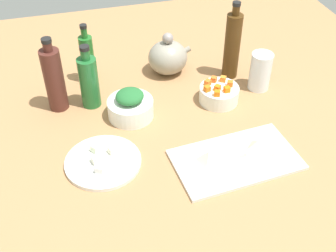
# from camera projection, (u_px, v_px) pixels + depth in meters

# --- Properties ---
(tabletop) EXTENTS (1.90, 1.90, 0.03)m
(tabletop) POSITION_uv_depth(u_px,v_px,m) (168.00, 142.00, 1.31)
(tabletop) COLOR #A6774C
(tabletop) RESTS_ON ground
(cutting_board) EXTENTS (0.37, 0.23, 0.01)m
(cutting_board) POSITION_uv_depth(u_px,v_px,m) (236.00, 160.00, 1.23)
(cutting_board) COLOR white
(cutting_board) RESTS_ON tabletop
(plate_tofu) EXTENTS (0.22, 0.22, 0.01)m
(plate_tofu) POSITION_uv_depth(u_px,v_px,m) (103.00, 162.00, 1.22)
(plate_tofu) COLOR white
(plate_tofu) RESTS_ON tabletop
(bowl_greens) EXTENTS (0.15, 0.15, 0.06)m
(bowl_greens) POSITION_uv_depth(u_px,v_px,m) (131.00, 108.00, 1.37)
(bowl_greens) COLOR white
(bowl_greens) RESTS_ON tabletop
(bowl_carrots) EXTENTS (0.13, 0.13, 0.05)m
(bowl_carrots) POSITION_uv_depth(u_px,v_px,m) (219.00, 94.00, 1.43)
(bowl_carrots) COLOR white
(bowl_carrots) RESTS_ON tabletop
(teapot) EXTENTS (0.16, 0.14, 0.16)m
(teapot) POSITION_uv_depth(u_px,v_px,m) (168.00, 57.00, 1.54)
(teapot) COLOR gray
(teapot) RESTS_ON tabletop
(bottle_0) EXTENTS (0.05, 0.05, 0.22)m
(bottle_0) POSITION_uv_depth(u_px,v_px,m) (88.00, 58.00, 1.48)
(bottle_0) COLOR #226625
(bottle_0) RESTS_ON tabletop
(bottle_1) EXTENTS (0.06, 0.06, 0.22)m
(bottle_1) POSITION_uv_depth(u_px,v_px,m) (89.00, 81.00, 1.37)
(bottle_1) COLOR #21652E
(bottle_1) RESTS_ON tabletop
(bottle_2) EXTENTS (0.06, 0.06, 0.25)m
(bottle_2) POSITION_uv_depth(u_px,v_px,m) (54.00, 79.00, 1.35)
(bottle_2) COLOR #4D241D
(bottle_2) RESTS_ON tabletop
(bottle_3) EXTENTS (0.06, 0.06, 0.28)m
(bottle_3) POSITION_uv_depth(u_px,v_px,m) (232.00, 45.00, 1.49)
(bottle_3) COLOR #462C10
(bottle_3) RESTS_ON tabletop
(drinking_glass_0) EXTENTS (0.07, 0.07, 0.13)m
(drinking_glass_0) POSITION_uv_depth(u_px,v_px,m) (260.00, 71.00, 1.46)
(drinking_glass_0) COLOR white
(drinking_glass_0) RESTS_ON tabletop
(carrot_cube_0) EXTENTS (0.03, 0.03, 0.02)m
(carrot_cube_0) POSITION_uv_depth(u_px,v_px,m) (214.00, 79.00, 1.43)
(carrot_cube_0) COLOR orange
(carrot_cube_0) RESTS_ON bowl_carrots
(carrot_cube_1) EXTENTS (0.03, 0.03, 0.02)m
(carrot_cube_1) POSITION_uv_depth(u_px,v_px,m) (217.00, 88.00, 1.40)
(carrot_cube_1) COLOR orange
(carrot_cube_1) RESTS_ON bowl_carrots
(carrot_cube_2) EXTENTS (0.02, 0.02, 0.02)m
(carrot_cube_2) POSITION_uv_depth(u_px,v_px,m) (227.00, 89.00, 1.39)
(carrot_cube_2) COLOR orange
(carrot_cube_2) RESTS_ON bowl_carrots
(carrot_cube_3) EXTENTS (0.02, 0.02, 0.02)m
(carrot_cube_3) POSITION_uv_depth(u_px,v_px,m) (230.00, 84.00, 1.41)
(carrot_cube_3) COLOR orange
(carrot_cube_3) RESTS_ON bowl_carrots
(carrot_cube_4) EXTENTS (0.02, 0.02, 0.02)m
(carrot_cube_4) POSITION_uv_depth(u_px,v_px,m) (207.00, 89.00, 1.39)
(carrot_cube_4) COLOR orange
(carrot_cube_4) RESTS_ON bowl_carrots
(carrot_cube_5) EXTENTS (0.02, 0.02, 0.02)m
(carrot_cube_5) POSITION_uv_depth(u_px,v_px,m) (217.00, 93.00, 1.37)
(carrot_cube_5) COLOR orange
(carrot_cube_5) RESTS_ON bowl_carrots
(carrot_cube_6) EXTENTS (0.02, 0.02, 0.02)m
(carrot_cube_6) POSITION_uv_depth(u_px,v_px,m) (208.00, 83.00, 1.42)
(carrot_cube_6) COLOR orange
(carrot_cube_6) RESTS_ON bowl_carrots
(carrot_cube_7) EXTENTS (0.02, 0.02, 0.02)m
(carrot_cube_7) POSITION_uv_depth(u_px,v_px,m) (223.00, 79.00, 1.43)
(carrot_cube_7) COLOR orange
(carrot_cube_7) RESTS_ON bowl_carrots
(chopped_greens_mound) EXTENTS (0.12, 0.12, 0.04)m
(chopped_greens_mound) POSITION_uv_depth(u_px,v_px,m) (130.00, 96.00, 1.33)
(chopped_greens_mound) COLOR #256932
(chopped_greens_mound) RESTS_ON bowl_greens
(tofu_cube_0) EXTENTS (0.03, 0.03, 0.02)m
(tofu_cube_0) POSITION_uv_depth(u_px,v_px,m) (96.00, 160.00, 1.20)
(tofu_cube_0) COLOR white
(tofu_cube_0) RESTS_ON plate_tofu
(tofu_cube_1) EXTENTS (0.03, 0.03, 0.02)m
(tofu_cube_1) POSITION_uv_depth(u_px,v_px,m) (112.00, 150.00, 1.23)
(tofu_cube_1) COLOR #EFEACB
(tofu_cube_1) RESTS_ON plate_tofu
(tofu_cube_2) EXTENTS (0.03, 0.03, 0.02)m
(tofu_cube_2) POSITION_uv_depth(u_px,v_px,m) (100.00, 169.00, 1.17)
(tofu_cube_2) COLOR silver
(tofu_cube_2) RESTS_ON plate_tofu
(tofu_cube_3) EXTENTS (0.03, 0.03, 0.02)m
(tofu_cube_3) POSITION_uv_depth(u_px,v_px,m) (95.00, 148.00, 1.24)
(tofu_cube_3) COLOR #E6F0CA
(tofu_cube_3) RESTS_ON plate_tofu
(dumpling_0) EXTENTS (0.07, 0.07, 0.02)m
(dumpling_0) POSITION_uv_depth(u_px,v_px,m) (246.00, 159.00, 1.21)
(dumpling_0) COLOR beige
(dumpling_0) RESTS_ON cutting_board
(dumpling_1) EXTENTS (0.07, 0.07, 0.03)m
(dumpling_1) POSITION_uv_depth(u_px,v_px,m) (208.00, 157.00, 1.20)
(dumpling_1) COLOR beige
(dumpling_1) RESTS_ON cutting_board
(dumpling_2) EXTENTS (0.07, 0.07, 0.02)m
(dumpling_2) POSITION_uv_depth(u_px,v_px,m) (273.00, 157.00, 1.21)
(dumpling_2) COLOR beige
(dumpling_2) RESTS_ON cutting_board
(dumpling_3) EXTENTS (0.08, 0.07, 0.02)m
(dumpling_3) POSITION_uv_depth(u_px,v_px,m) (199.00, 174.00, 1.16)
(dumpling_3) COLOR beige
(dumpling_3) RESTS_ON cutting_board
(dumpling_4) EXTENTS (0.06, 0.05, 0.03)m
(dumpling_4) POSITION_uv_depth(u_px,v_px,m) (257.00, 144.00, 1.24)
(dumpling_4) COLOR beige
(dumpling_4) RESTS_ON cutting_board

